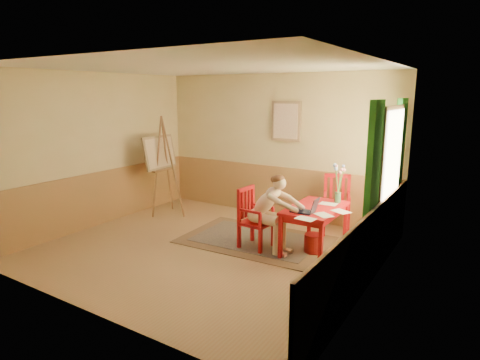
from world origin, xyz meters
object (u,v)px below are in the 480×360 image
Objects in this scene: chair_back at (336,204)px; figure at (270,209)px; table at (315,213)px; chair_left at (254,218)px; easel at (161,156)px; laptop at (306,210)px.

figure reaches higher than chair_back.
chair_back is (-0.01, 1.03, -0.12)m from table.
easel reaches higher than chair_left.
figure is at bearing -147.59° from table.
laptop is 0.19× the size of easel.
figure is 0.60m from laptop.
chair_left is 0.49× the size of easel.
easel is at bearing -167.84° from chair_back.
chair_back is 0.83× the size of figure.
laptop is at bearing -89.40° from chair_back.
table is at bearing 90.31° from laptop.
chair_left is at bearing 175.08° from figure.
laptop is (0.00, -0.36, 0.14)m from table.
chair_back is 2.69× the size of laptop.
chair_left is at bearing -14.38° from easel.
chair_back reaches higher than chair_left.
table is 0.38m from laptop.
easel is (-3.40, -0.73, 0.67)m from chair_back.
chair_left is 0.79× the size of figure.
chair_left is (-0.89, -0.35, -0.14)m from table.
figure is 0.62× the size of easel.
chair_back is 3.54m from easel.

